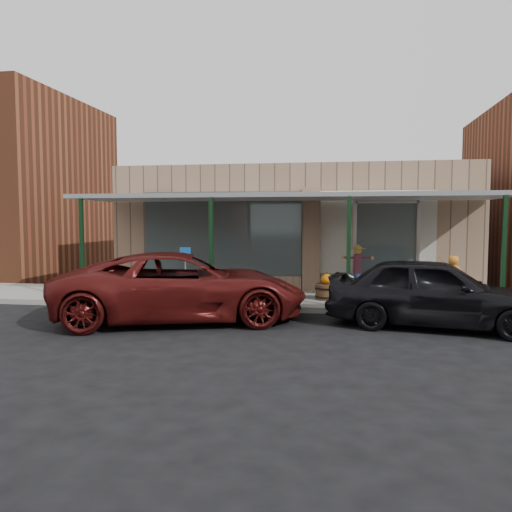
% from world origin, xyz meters
% --- Properties ---
extents(ground, '(120.00, 120.00, 0.00)m').
position_xyz_m(ground, '(0.00, 0.00, 0.00)').
color(ground, black).
rests_on(ground, ground).
extents(sidewalk, '(40.00, 3.20, 0.15)m').
position_xyz_m(sidewalk, '(0.00, 3.60, 0.07)').
color(sidewalk, gray).
rests_on(sidewalk, ground).
extents(storefront, '(12.00, 6.25, 4.20)m').
position_xyz_m(storefront, '(-0.00, 8.16, 2.09)').
color(storefront, '#8F6E57').
rests_on(storefront, ground).
extents(awning, '(12.00, 3.00, 3.04)m').
position_xyz_m(awning, '(0.00, 3.56, 3.01)').
color(awning, slate).
rests_on(awning, ground).
extents(block_buildings_near, '(61.00, 8.00, 8.00)m').
position_xyz_m(block_buildings_near, '(2.01, 9.20, 3.77)').
color(block_buildings_near, brown).
rests_on(block_buildings_near, ground).
extents(barrel_scarecrow, '(0.94, 0.64, 1.54)m').
position_xyz_m(barrel_scarecrow, '(2.10, 4.03, 0.67)').
color(barrel_scarecrow, brown).
rests_on(barrel_scarecrow, sidewalk).
extents(barrel_pumpkin, '(0.87, 0.87, 0.77)m').
position_xyz_m(barrel_pumpkin, '(1.24, 3.39, 0.42)').
color(barrel_pumpkin, brown).
rests_on(barrel_pumpkin, sidewalk).
extents(handicap_sign, '(0.31, 0.04, 1.50)m').
position_xyz_m(handicap_sign, '(-2.60, 2.40, 1.11)').
color(handicap_sign, gray).
rests_on(handicap_sign, sidewalk).
extents(parked_sedan, '(4.92, 2.70, 1.59)m').
position_xyz_m(parked_sedan, '(3.65, 0.77, 0.80)').
color(parked_sedan, black).
rests_on(parked_sedan, ground).
extents(car_maroon, '(6.42, 4.34, 1.63)m').
position_xyz_m(car_maroon, '(-2.12, 0.60, 0.82)').
color(car_maroon, '#511110').
rests_on(car_maroon, ground).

